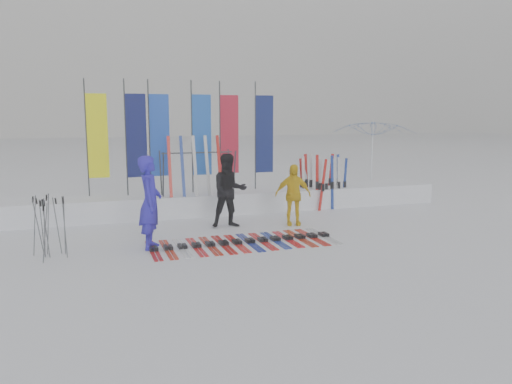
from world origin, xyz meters
name	(u,v)px	position (x,y,z in m)	size (l,w,h in m)	color
ground	(272,250)	(0.00, 0.00, 0.00)	(120.00, 120.00, 0.00)	white
snow_bank	(217,201)	(0.00, 4.60, 0.30)	(14.00, 1.60, 0.60)	white
person_blue	(150,202)	(-2.36, 1.01, 0.99)	(0.72, 0.47, 1.98)	#2920BF
person_black	(229,191)	(-0.22, 2.45, 0.93)	(0.90, 0.71, 1.86)	black
person_yellow	(293,195)	(1.39, 2.15, 0.79)	(0.93, 0.39, 1.58)	yellow
tent_canopy	(372,156)	(6.28, 6.27, 1.36)	(2.97, 3.03, 2.72)	white
ski_row	(244,242)	(-0.38, 0.76, 0.03)	(4.11, 1.68, 0.07)	#AE0D10
pole_cluster	(49,227)	(-4.37, 1.02, 0.60)	(0.66, 0.73, 1.26)	#595B60
feather_flags	(182,135)	(-0.95, 4.75, 2.24)	(5.38, 0.25, 3.20)	#383A3F
ski_rack	(198,167)	(-0.65, 4.20, 1.38)	(2.04, 0.80, 1.23)	#383A3F
upright_skis	(321,182)	(3.19, 4.17, 0.79)	(1.37, 1.02, 1.67)	silver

